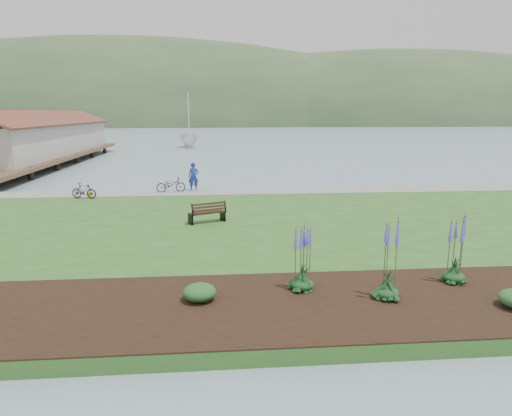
{
  "coord_description": "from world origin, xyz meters",
  "views": [
    {
      "loc": [
        -2.19,
        -20.43,
        5.15
      ],
      "look_at": [
        -0.59,
        -2.22,
        1.3
      ],
      "focal_mm": 32.0,
      "sensor_mm": 36.0,
      "label": 1
    }
  ],
  "objects": [
    {
      "name": "bicycle_b",
      "position": [
        -9.6,
        5.47,
        0.84
      ],
      "size": [
        0.8,
        1.53,
        0.88
      ],
      "primitive_type": "imported",
      "rotation": [
        0.0,
        0.0,
        1.3
      ],
      "color": "black",
      "rests_on": "lawn"
    },
    {
      "name": "park_bench",
      "position": [
        -2.6,
        -0.9,
        0.88
      ],
      "size": [
        1.69,
        1.19,
        0.97
      ],
      "rotation": [
        0.0,
        0.0,
        0.4
      ],
      "color": "black",
      "rests_on": "lawn"
    },
    {
      "name": "ground",
      "position": [
        0.0,
        0.0,
        0.0
      ],
      "size": [
        600.0,
        600.0,
        0.0
      ],
      "primitive_type": "plane",
      "color": "gray",
      "rests_on": "ground"
    },
    {
      "name": "garden_bed",
      "position": [
        3.0,
        -9.8,
        0.42
      ],
      "size": [
        24.0,
        4.4,
        0.04
      ],
      "primitive_type": "cube",
      "color": "black",
      "rests_on": "lawn"
    },
    {
      "name": "shrub_0",
      "position": [
        -2.67,
        -9.42,
        0.65
      ],
      "size": [
        0.86,
        0.86,
        0.43
      ],
      "primitive_type": "ellipsoid",
      "color": "#1E4C21",
      "rests_on": "garden_bed"
    },
    {
      "name": "pier_pavilion",
      "position": [
        -20.0,
        27.52,
        2.64
      ],
      "size": [
        8.0,
        36.0,
        5.4
      ],
      "color": "#4C3826",
      "rests_on": "ground"
    },
    {
      "name": "sailboat",
      "position": [
        -6.1,
        48.42,
        0.0
      ],
      "size": [
        12.37,
        12.47,
        25.42
      ],
      "primitive_type": "imported",
      "rotation": [
        0.0,
        0.0,
        0.34
      ],
      "color": "silver",
      "rests_on": "ground"
    },
    {
      "name": "shoreline_path",
      "position": [
        0.0,
        6.9,
        0.42
      ],
      "size": [
        34.0,
        2.2,
        0.03
      ],
      "primitive_type": "cube",
      "color": "gray",
      "rests_on": "lawn"
    },
    {
      "name": "echium_0",
      "position": [
        2.14,
        -9.72,
        1.35
      ],
      "size": [
        0.62,
        0.62,
        2.35
      ],
      "color": "#153A1B",
      "rests_on": "garden_bed"
    },
    {
      "name": "person",
      "position": [
        -3.58,
        7.5,
        1.42
      ],
      "size": [
        0.75,
        0.52,
        2.05
      ],
      "primitive_type": "imported",
      "rotation": [
        0.0,
        0.0,
        -0.01
      ],
      "color": "navy",
      "rests_on": "lawn"
    },
    {
      "name": "far_hillside",
      "position": [
        20.0,
        170.0,
        0.0
      ],
      "size": [
        580.0,
        80.0,
        38.0
      ],
      "primitive_type": null,
      "color": "#35502D",
      "rests_on": "ground"
    },
    {
      "name": "echium_1",
      "position": [
        4.44,
        -8.77,
        1.34
      ],
      "size": [
        0.62,
        0.62,
        2.22
      ],
      "color": "#153A1B",
      "rests_on": "garden_bed"
    },
    {
      "name": "bicycle_a",
      "position": [
        -4.94,
        7.13,
        0.85
      ],
      "size": [
        0.88,
        1.81,
        0.91
      ],
      "primitive_type": "imported",
      "rotation": [
        0.0,
        0.0,
        1.73
      ],
      "color": "black",
      "rests_on": "lawn"
    },
    {
      "name": "pannier",
      "position": [
        -9.41,
        5.88,
        0.54
      ],
      "size": [
        0.18,
        0.27,
        0.29
      ],
      "primitive_type": "cube",
      "rotation": [
        0.0,
        0.0,
        -0.05
      ],
      "color": "gold",
      "rests_on": "lawn"
    },
    {
      "name": "lawn",
      "position": [
        0.0,
        -2.0,
        0.2
      ],
      "size": [
        34.0,
        20.0,
        0.4
      ],
      "primitive_type": "cube",
      "color": "#2A5B20",
      "rests_on": "ground"
    },
    {
      "name": "echium_4",
      "position": [
        0.07,
        -8.97,
        1.37
      ],
      "size": [
        0.62,
        0.62,
        2.16
      ],
      "color": "#153A1B",
      "rests_on": "garden_bed"
    }
  ]
}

